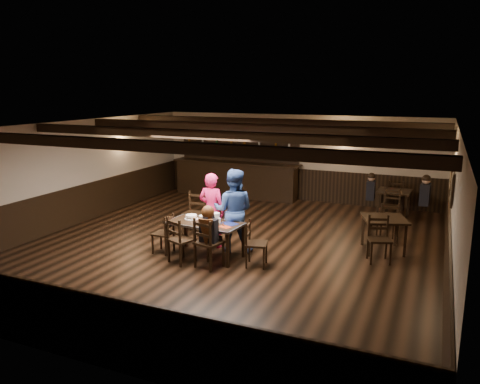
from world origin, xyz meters
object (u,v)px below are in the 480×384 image
at_px(dining_table, 205,226).
at_px(chair_near_left, 178,237).
at_px(cake, 191,217).
at_px(woman_pink, 212,210).
at_px(chair_near_right, 206,240).
at_px(man_blue, 233,211).
at_px(bar_counter, 237,174).

xyz_separation_m(dining_table, chair_near_left, (-0.31, -0.59, -0.11)).
height_order(dining_table, cake, cake).
distance_m(dining_table, chair_near_left, 0.68).
distance_m(woman_pink, cake, 0.58).
bearing_deg(cake, woman_pink, 67.63).
bearing_deg(woman_pink, cake, 67.42).
relative_size(chair_near_right, cake, 3.45).
relative_size(chair_near_left, chair_near_right, 0.95).
bearing_deg(woman_pink, dining_table, 104.23).
height_order(man_blue, bar_counter, bar_counter).
bearing_deg(woman_pink, chair_near_right, 111.58).
bearing_deg(woman_pink, man_blue, 171.44).
xyz_separation_m(chair_near_right, woman_pink, (-0.50, 1.25, 0.25)).
bearing_deg(chair_near_left, bar_counter, 102.98).
xyz_separation_m(dining_table, woman_pink, (-0.17, 0.64, 0.17)).
xyz_separation_m(chair_near_left, man_blue, (0.71, 1.15, 0.34)).
xyz_separation_m(chair_near_left, chair_near_right, (0.65, -0.02, 0.03)).
bearing_deg(chair_near_left, dining_table, 62.14).
height_order(chair_near_right, bar_counter, bar_counter).
relative_size(man_blue, cake, 6.16).
bearing_deg(chair_near_right, cake, 135.26).
height_order(chair_near_right, man_blue, man_blue).
bearing_deg(woman_pink, chair_near_left, 83.03).
relative_size(man_blue, bar_counter, 0.42).
distance_m(chair_near_right, bar_counter, 6.51).
distance_m(dining_table, man_blue, 0.73).
height_order(woman_pink, bar_counter, bar_counter).
distance_m(cake, bar_counter, 5.62).
bearing_deg(chair_near_left, cake, 96.08).
bearing_deg(chair_near_right, chair_near_left, 178.65).
bearing_deg(bar_counter, chair_near_right, -71.51).
relative_size(dining_table, woman_pink, 0.98).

